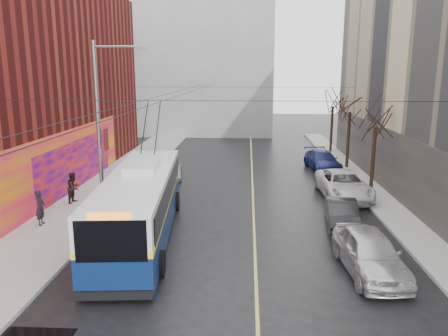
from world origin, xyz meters
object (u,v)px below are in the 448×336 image
object	(u,v)px
tree_mid	(351,102)
parked_car_b	(342,215)
tree_far	(333,98)
parked_car_d	(322,160)
pedestrian_a	(40,207)
parked_car_c	(343,185)
trolleybus	(141,203)
pedestrian_b	(74,188)
following_car	(171,169)
tree_near	(376,114)
parked_car_a	(370,252)
streetlight_pole	(102,127)

from	to	relation	value
tree_mid	parked_car_b	distance (m)	14.70
tree_far	parked_car_d	size ratio (longest dim) A/B	1.30
tree_mid	pedestrian_a	xyz separation A→B (m)	(-17.97, -14.37, -4.22)
parked_car_c	trolleybus	bearing A→B (deg)	-148.50
trolleybus	parked_car_b	distance (m)	9.74
trolleybus	pedestrian_b	xyz separation A→B (m)	(-5.08, 4.76, -0.60)
tree_far	following_car	xyz separation A→B (m)	(-13.39, -10.71, -4.47)
tree_near	parked_car_a	size ratio (longest dim) A/B	1.32
following_car	pedestrian_b	world-z (taller)	pedestrian_b
streetlight_pole	following_car	size ratio (longest dim) A/B	2.28
following_car	parked_car_a	bearing A→B (deg)	-63.40
trolleybus	pedestrian_a	xyz separation A→B (m)	(-5.24, 1.00, -0.60)
pedestrian_b	streetlight_pole	bearing A→B (deg)	-122.00
streetlight_pole	tree_mid	distance (m)	19.96
tree_mid	trolleybus	bearing A→B (deg)	-129.65
pedestrian_b	parked_car_c	bearing A→B (deg)	-71.33
tree_near	tree_mid	xyz separation A→B (m)	(0.00, 7.00, 0.28)
tree_near	parked_car_a	xyz separation A→B (m)	(-3.20, -11.55, -4.15)
pedestrian_b	tree_near	bearing A→B (deg)	-68.62
parked_car_b	parked_car_d	xyz separation A→B (m)	(1.20, 13.19, 0.06)
trolleybus	parked_car_a	xyz separation A→B (m)	(9.53, -3.19, -0.81)
tree_near	streetlight_pole	bearing A→B (deg)	-158.38
streetlight_pole	tree_mid	size ratio (longest dim) A/B	1.35
tree_far	parked_car_c	xyz separation A→B (m)	(-2.00, -15.18, -4.34)
tree_near	following_car	world-z (taller)	tree_near
trolleybus	parked_car_b	size ratio (longest dim) A/B	3.08
streetlight_pole	pedestrian_b	bearing A→B (deg)	138.04
tree_near	parked_car_a	world-z (taller)	tree_near
streetlight_pole	pedestrian_a	xyz separation A→B (m)	(-2.83, -1.37, -3.82)
parked_car_a	pedestrian_b	world-z (taller)	pedestrian_b
tree_mid	parked_car_c	size ratio (longest dim) A/B	1.16
tree_far	parked_car_d	distance (m)	8.85
parked_car_d	trolleybus	bearing A→B (deg)	-132.60
streetlight_pole	parked_car_b	world-z (taller)	streetlight_pole
trolleybus	parked_car_d	size ratio (longest dim) A/B	2.48
tree_near	tree_far	world-z (taller)	tree_far
tree_near	pedestrian_a	size ratio (longest dim) A/B	3.64
following_car	pedestrian_a	distance (m)	11.60
tree_mid	parked_car_d	distance (m)	4.96
tree_near	parked_car_a	bearing A→B (deg)	-105.49
tree_mid	streetlight_pole	bearing A→B (deg)	-139.35
pedestrian_b	trolleybus	bearing A→B (deg)	-123.19
parked_car_c	parked_car_a	bearing A→B (deg)	-98.91
parked_car_d	pedestrian_a	size ratio (longest dim) A/B	2.88
parked_car_d	pedestrian_a	distance (m)	21.22
trolleybus	parked_car_d	distance (m)	18.43
parked_car_b	pedestrian_b	distance (m)	14.92
parked_car_b	streetlight_pole	bearing A→B (deg)	-177.15
tree_far	following_car	size ratio (longest dim) A/B	1.66
parked_car_b	parked_car_d	distance (m)	13.25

